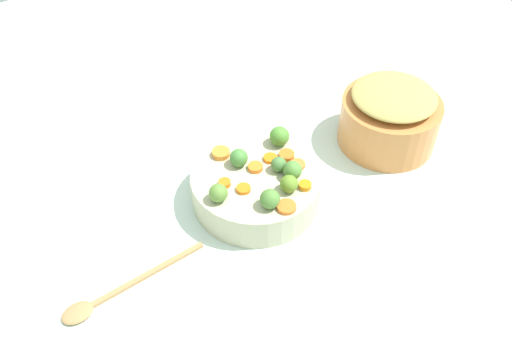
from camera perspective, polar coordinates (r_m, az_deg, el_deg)
The scene contains 21 objects.
tabletop at distance 1.21m, azimuth 0.09°, elevation -2.89°, with size 2.40×2.40×0.02m, color silver.
serving_bowl_carrots at distance 1.17m, azimuth 0.00°, elevation -1.67°, with size 0.28×0.28×0.08m, color #B8B493.
metal_pot at distance 1.33m, azimuth 13.64°, elevation 4.95°, with size 0.23×0.23×0.12m, color #CB7A40.
stuffing_mound at distance 1.29m, azimuth 14.20°, elevation 7.55°, with size 0.19×0.19×0.04m, color tan.
carrot_slice_0 at distance 1.17m, azimuth 1.51°, elevation 1.29°, with size 0.03×0.03×0.01m, color orange.
carrot_slice_1 at distance 1.15m, azimuth 0.07°, elevation 0.40°, with size 0.03×0.03×0.01m, color orange.
carrot_slice_2 at distance 1.16m, azimuth 4.34°, elevation 0.63°, with size 0.03×0.03×0.01m, color orange.
carrot_slice_3 at distance 1.18m, azimuth 3.19°, elevation 1.60°, with size 0.03×0.03×0.01m, color orange.
carrot_slice_4 at distance 1.11m, azimuth 5.12°, elevation -1.57°, with size 0.03×0.03×0.01m, color orange.
carrot_slice_5 at distance 1.12m, azimuth -3.26°, elevation -1.36°, with size 0.03×0.03×0.01m, color orange.
carrot_slice_6 at distance 1.07m, azimuth 3.20°, elevation -3.79°, with size 0.04×0.04×0.01m, color orange.
carrot_slice_7 at distance 1.18m, azimuth -3.67°, elevation 1.82°, with size 0.04×0.04×0.01m, color orange.
carrot_slice_8 at distance 1.11m, azimuth -1.31°, elevation -1.91°, with size 0.03×0.03×0.01m, color orange.
brussels_sprout_0 at distance 1.15m, azimuth -1.81°, elevation 1.33°, with size 0.04×0.04×0.04m, color #458339.
brussels_sprout_1 at distance 1.14m, azimuth 2.37°, elevation 0.64°, with size 0.03×0.03×0.03m, color #49783B.
brussels_sprout_2 at distance 1.10m, azimuth 3.46°, elevation -1.39°, with size 0.04×0.04×0.04m, color olive.
brussels_sprout_3 at distance 1.08m, azimuth -3.95°, elevation -2.35°, with size 0.04×0.04×0.04m, color #5D8537.
brussels_sprout_4 at distance 1.12m, azimuth 3.83°, elevation 0.05°, with size 0.04×0.04×0.04m, color #4F8337.
brussels_sprout_5 at distance 1.06m, azimuth 1.47°, elevation -2.98°, with size 0.04×0.04×0.04m, color #4E7E35.
brussels_sprout_6 at distance 1.20m, azimuth 2.45°, elevation 3.60°, with size 0.04×0.04×0.04m, color #4D8930.
wooden_spoon at distance 1.07m, azimuth -15.25°, elevation -12.56°, with size 0.29×0.05×0.01m.
Camera 1 is at (-0.44, -0.69, 0.90)m, focal length 38.42 mm.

